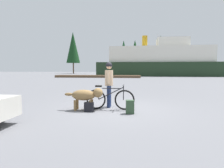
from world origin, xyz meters
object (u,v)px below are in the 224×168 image
(dog, at_px, (86,95))
(ferry_boat, at_px, (160,62))
(handbag_pannier, at_px, (89,107))
(sailboat_moored, at_px, (157,74))
(bicycle, at_px, (110,99))
(person_cyclist, at_px, (109,80))
(backpack, at_px, (130,107))

(dog, height_order, ferry_boat, ferry_boat)
(dog, bearing_deg, ferry_boat, 79.36)
(handbag_pannier, xyz_separation_m, sailboat_moored, (5.75, 34.53, 0.33))
(dog, height_order, handbag_pannier, dog)
(ferry_boat, xyz_separation_m, sailboat_moored, (-0.61, -0.39, -2.44))
(dog, relative_size, handbag_pannier, 4.32)
(bicycle, xyz_separation_m, person_cyclist, (-0.09, 0.44, 0.68))
(handbag_pannier, bearing_deg, sailboat_moored, 80.55)
(dog, bearing_deg, person_cyclist, 42.46)
(bicycle, relative_size, handbag_pannier, 5.49)
(backpack, height_order, ferry_boat, ferry_boat)
(dog, distance_m, handbag_pannier, 0.46)
(bicycle, distance_m, dog, 0.90)
(bicycle, relative_size, backpack, 3.95)
(sailboat_moored, bearing_deg, backpack, -97.05)
(person_cyclist, xyz_separation_m, sailboat_moored, (5.16, 33.64, -0.59))
(bicycle, relative_size, ferry_boat, 0.07)
(person_cyclist, relative_size, ferry_boat, 0.07)
(ferry_boat, distance_m, sailboat_moored, 2.55)
(bicycle, distance_m, handbag_pannier, 0.85)
(handbag_pannier, distance_m, ferry_boat, 35.60)
(dog, bearing_deg, bicycle, 16.43)
(ferry_boat, bearing_deg, bicycle, -99.35)
(bicycle, xyz_separation_m, dog, (-0.85, -0.25, 0.15))
(sailboat_moored, bearing_deg, dog, -99.77)
(handbag_pannier, bearing_deg, bicycle, 33.33)
(person_cyclist, bearing_deg, ferry_boat, 80.38)
(bicycle, height_order, sailboat_moored, sailboat_moored)
(person_cyclist, distance_m, handbag_pannier, 1.41)
(backpack, bearing_deg, dog, 168.74)
(bicycle, xyz_separation_m, sailboat_moored, (5.06, 34.08, 0.10))
(person_cyclist, height_order, sailboat_moored, sailboat_moored)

